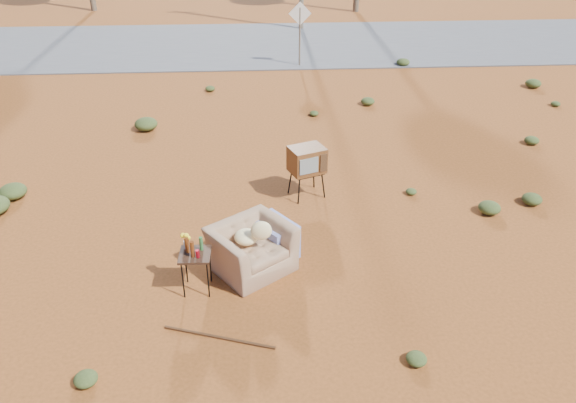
{
  "coord_description": "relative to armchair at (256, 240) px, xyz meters",
  "views": [
    {
      "loc": [
        -0.09,
        -7.52,
        5.85
      ],
      "look_at": [
        0.44,
        1.12,
        0.8
      ],
      "focal_mm": 35.0,
      "sensor_mm": 36.0,
      "label": 1
    }
  ],
  "objects": [
    {
      "name": "road_sign",
      "position": [
        1.66,
        11.66,
        0.99
      ],
      "size": [
        0.78,
        0.06,
        2.19
      ],
      "color": "brown",
      "rests_on": "ground"
    },
    {
      "name": "ground",
      "position": [
        0.16,
        -0.34,
        -0.51
      ],
      "size": [
        140.0,
        140.0,
        0.0
      ],
      "primitive_type": "plane",
      "color": "brown",
      "rests_on": "ground"
    },
    {
      "name": "side_table",
      "position": [
        -0.99,
        -0.56,
        0.22
      ],
      "size": [
        0.51,
        0.51,
        1.0
      ],
      "rotation": [
        0.0,
        0.0,
        -0.03
      ],
      "color": "#331E12",
      "rests_on": "ground"
    },
    {
      "name": "highway",
      "position": [
        0.16,
        14.66,
        -0.49
      ],
      "size": [
        140.0,
        7.0,
        0.04
      ],
      "primitive_type": "cube",
      "color": "#565659",
      "rests_on": "ground"
    },
    {
      "name": "rusty_bar",
      "position": [
        -0.57,
        -1.75,
        -0.49
      ],
      "size": [
        1.64,
        0.58,
        0.05
      ],
      "primitive_type": "cylinder",
      "rotation": [
        0.0,
        1.57,
        -0.32
      ],
      "color": "#482713",
      "rests_on": "ground"
    },
    {
      "name": "scrub_patch",
      "position": [
        -0.67,
        4.07,
        -0.37
      ],
      "size": [
        17.49,
        8.07,
        0.33
      ],
      "color": "#3E4A20",
      "rests_on": "ground"
    },
    {
      "name": "armchair",
      "position": [
        0.0,
        0.0,
        0.0
      ],
      "size": [
        1.61,
        1.63,
        1.1
      ],
      "rotation": [
        0.0,
        0.0,
        0.63
      ],
      "color": "#936E50",
      "rests_on": "ground"
    },
    {
      "name": "tv_unit",
      "position": [
        1.08,
        2.39,
        0.3
      ],
      "size": [
        0.83,
        0.75,
        1.1
      ],
      "rotation": [
        0.0,
        0.0,
        0.37
      ],
      "color": "black",
      "rests_on": "ground"
    }
  ]
}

